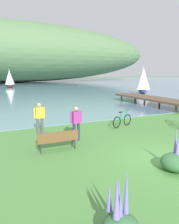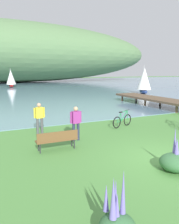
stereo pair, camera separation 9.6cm
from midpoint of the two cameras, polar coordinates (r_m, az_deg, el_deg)
ground_plane at (r=9.61m, az=18.45°, el=-11.19°), size 200.00×200.00×0.00m
bay_water at (r=54.05m, az=-18.64°, el=6.19°), size 180.00×80.00×0.04m
distant_hillside at (r=70.29m, az=-18.92°, el=13.98°), size 89.01×28.00×17.01m
park_bench_near_camera at (r=10.04m, az=-7.84°, el=-6.67°), size 1.81×0.50×0.88m
bicycle_beside_path at (r=14.23m, az=8.40°, el=-2.11°), size 1.69×0.63×1.01m
person_at_shoreline at (r=12.71m, az=-12.19°, el=-1.06°), size 0.61×0.22×1.71m
person_on_the_grass at (r=11.24m, az=-3.19°, el=-2.33°), size 0.61×0.25×1.71m
echium_bush_beside_closest at (r=8.61m, az=20.96°, el=-11.47°), size 1.09×1.09×1.52m
sailboat_mid_bay at (r=49.93m, az=-18.98°, el=7.95°), size 1.97×3.25×3.79m
sailboat_toward_hillside at (r=34.87m, az=13.58°, el=7.68°), size 2.81×3.59×4.14m
pier_dock at (r=23.47m, az=15.71°, el=3.23°), size 2.40×10.00×0.80m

